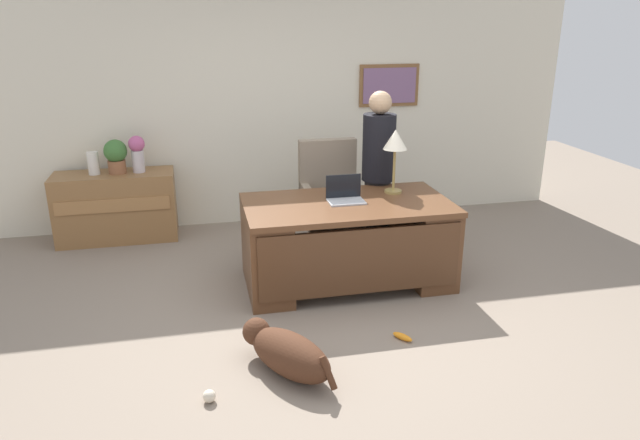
{
  "coord_description": "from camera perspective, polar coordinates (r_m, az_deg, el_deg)",
  "views": [
    {
      "loc": [
        -0.95,
        -4.08,
        2.33
      ],
      "look_at": [
        0.01,
        0.3,
        0.75
      ],
      "focal_mm": 32.74,
      "sensor_mm": 36.0,
      "label": 1
    }
  ],
  "objects": [
    {
      "name": "desk_lamp",
      "position": [
        5.37,
        7.36,
        7.42
      ],
      "size": [
        0.22,
        0.22,
        0.59
      ],
      "color": "#9E8447",
      "rests_on": "desk"
    },
    {
      "name": "armchair",
      "position": [
        6.07,
        1.06,
        1.82
      ],
      "size": [
        0.6,
        0.59,
        1.12
      ],
      "color": "gray",
      "rests_on": "ground_plane"
    },
    {
      "name": "person_standing",
      "position": [
        5.78,
        5.68,
        4.53
      ],
      "size": [
        0.32,
        0.32,
        1.66
      ],
      "color": "#262323",
      "rests_on": "ground_plane"
    },
    {
      "name": "desk",
      "position": [
        5.25,
        2.73,
        -1.99
      ],
      "size": [
        1.83,
        1.0,
        0.77
      ],
      "color": "brown",
      "rests_on": "ground_plane"
    },
    {
      "name": "vase_with_flowers",
      "position": [
        6.5,
        -17.43,
        6.39
      ],
      "size": [
        0.17,
        0.17,
        0.39
      ],
      "color": "beige",
      "rests_on": "credenza"
    },
    {
      "name": "ground_plane",
      "position": [
        4.79,
        0.61,
        -9.68
      ],
      "size": [
        12.0,
        12.0,
        0.0
      ],
      "primitive_type": "plane",
      "color": "gray"
    },
    {
      "name": "dog_toy_bone",
      "position": [
        4.55,
        8.07,
        -11.23
      ],
      "size": [
        0.14,
        0.17,
        0.05
      ],
      "primitive_type": "ellipsoid",
      "rotation": [
        0.0,
        0.0,
        2.21
      ],
      "color": "orange",
      "rests_on": "ground_plane"
    },
    {
      "name": "potted_plant",
      "position": [
        6.53,
        -19.34,
        6.03
      ],
      "size": [
        0.24,
        0.24,
        0.36
      ],
      "color": "brown",
      "rests_on": "credenza"
    },
    {
      "name": "dog_lying",
      "position": [
        4.09,
        -3.28,
        -12.77
      ],
      "size": [
        0.64,
        0.77,
        0.3
      ],
      "color": "#472819",
      "rests_on": "ground_plane"
    },
    {
      "name": "vase_empty",
      "position": [
        6.58,
        -21.28,
        5.2
      ],
      "size": [
        0.12,
        0.12,
        0.24
      ],
      "primitive_type": "cylinder",
      "color": "silver",
      "rests_on": "credenza"
    },
    {
      "name": "dog_toy_ball",
      "position": [
        3.93,
        -10.77,
        -16.56
      ],
      "size": [
        0.08,
        0.08,
        0.08
      ],
      "primitive_type": "sphere",
      "color": "beige",
      "rests_on": "ground_plane"
    },
    {
      "name": "laptop",
      "position": [
        5.18,
        2.45,
        2.49
      ],
      "size": [
        0.32,
        0.22,
        0.22
      ],
      "color": "#B2B5BA",
      "rests_on": "desk"
    },
    {
      "name": "credenza",
      "position": [
        6.68,
        -19.29,
        1.24
      ],
      "size": [
        1.25,
        0.5,
        0.74
      ],
      "color": "olive",
      "rests_on": "ground_plane"
    },
    {
      "name": "back_wall",
      "position": [
        6.82,
        -4.29,
        11.09
      ],
      "size": [
        7.0,
        0.16,
        2.7
      ],
      "color": "beige",
      "rests_on": "ground_plane"
    }
  ]
}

